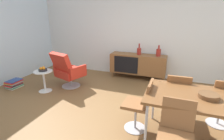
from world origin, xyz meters
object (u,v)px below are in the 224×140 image
at_px(vase_sculptural_dark, 158,52).
at_px(magazine_stack, 14,84).
at_px(wooden_bowl_on_table, 209,96).
at_px(sideboard, 138,64).
at_px(side_table_round, 44,79).
at_px(dining_chair_front_left, 176,134).
at_px(dining_chair_near_window, 140,104).
at_px(dining_chair_back_left, 177,94).
at_px(lounge_chair_red, 68,70).
at_px(fruit_bowl, 43,69).
at_px(dining_table, 206,100).
at_px(dining_chair_back_right, 223,101).
at_px(vase_cobalt, 139,51).

bearing_deg(vase_sculptural_dark, magazine_stack, -151.84).
bearing_deg(wooden_bowl_on_table, sideboard, 121.65).
bearing_deg(magazine_stack, side_table_round, 6.68).
distance_m(dining_chair_front_left, magazine_stack, 4.12).
distance_m(dining_chair_near_window, dining_chair_back_left, 0.78).
bearing_deg(lounge_chair_red, side_table_round, -133.57).
bearing_deg(dining_chair_front_left, dining_chair_near_window, 134.05).
height_order(sideboard, magazine_stack, sideboard).
relative_size(vase_sculptural_dark, fruit_bowl, 1.51).
xyz_separation_m(dining_chair_back_left, fruit_bowl, (-3.04, 0.10, 0.09)).
bearing_deg(dining_chair_near_window, dining_chair_back_left, 45.99).
bearing_deg(wooden_bowl_on_table, dining_table, 145.08).
distance_m(lounge_chair_red, side_table_round, 0.60).
xyz_separation_m(lounge_chair_red, fruit_bowl, (-0.40, -0.42, 0.09)).
height_order(dining_table, fruit_bowl, dining_table).
bearing_deg(sideboard, dining_table, -58.54).
bearing_deg(vase_sculptural_dark, fruit_bowl, -145.41).
height_order(dining_chair_back_right, magazine_stack, dining_chair_back_right).
height_order(sideboard, dining_chair_front_left, dining_chair_front_left).
bearing_deg(sideboard, side_table_round, -138.36).
distance_m(wooden_bowl_on_table, dining_chair_front_left, 0.72).
distance_m(vase_cobalt, dining_table, 2.78).
height_order(vase_cobalt, dining_chair_back_right, vase_cobalt).
distance_m(sideboard, magazine_stack, 3.40).
relative_size(lounge_chair_red, side_table_round, 1.82).
height_order(vase_cobalt, dining_chair_front_left, vase_cobalt).
relative_size(vase_cobalt, dining_table, 0.20).
bearing_deg(fruit_bowl, lounge_chair_red, 46.52).
xyz_separation_m(dining_table, dining_chair_front_left, (-0.35, -0.56, -0.23)).
bearing_deg(side_table_round, vase_cobalt, 41.38).
bearing_deg(side_table_round, fruit_bowl, -9.03).
xyz_separation_m(dining_table, dining_chair_back_right, (0.35, 0.56, -0.23)).
bearing_deg(dining_chair_near_window, side_table_round, 165.21).
bearing_deg(vase_sculptural_dark, dining_chair_front_left, -79.54).
bearing_deg(vase_sculptural_dark, sideboard, -179.81).
height_order(dining_chair_near_window, side_table_round, dining_chair_near_window).
height_order(dining_table, magazine_stack, dining_table).
relative_size(dining_chair_near_window, lounge_chair_red, 0.90).
bearing_deg(side_table_round, wooden_bowl_on_table, -11.17).
relative_size(vase_cobalt, lounge_chair_red, 0.33).
distance_m(dining_chair_back_left, fruit_bowl, 3.04).
height_order(sideboard, dining_chair_back_right, dining_chair_back_right).
height_order(vase_sculptural_dark, fruit_bowl, vase_sculptural_dark).
bearing_deg(fruit_bowl, magazine_stack, -173.34).
relative_size(dining_chair_near_window, fruit_bowl, 4.28).
distance_m(dining_chair_front_left, dining_chair_near_window, 0.78).
bearing_deg(dining_chair_front_left, sideboard, 110.63).
xyz_separation_m(dining_chair_back_right, lounge_chair_red, (-3.33, 0.52, -0.00)).
relative_size(sideboard, wooden_bowl_on_table, 6.15).
bearing_deg(sideboard, dining_chair_back_left, -58.69).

